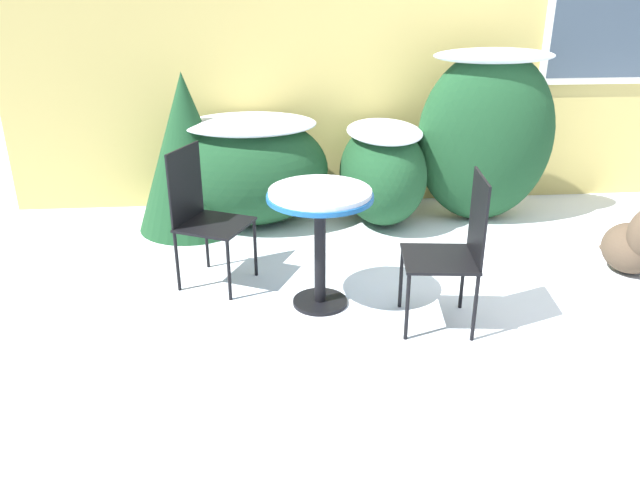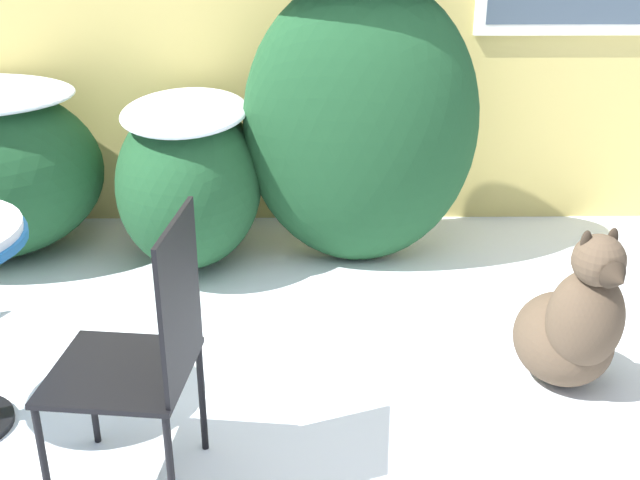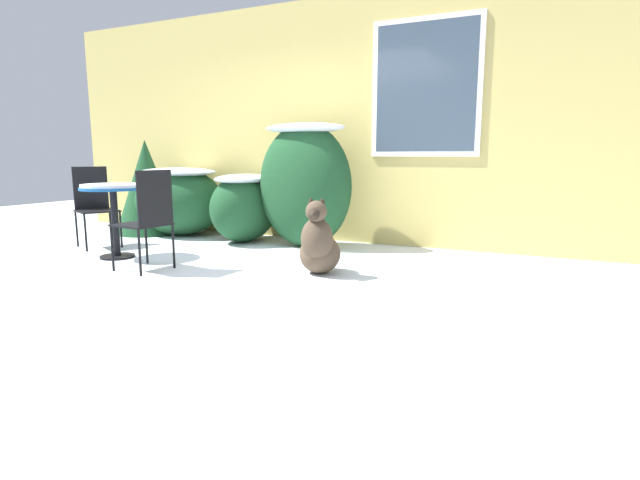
# 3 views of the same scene
# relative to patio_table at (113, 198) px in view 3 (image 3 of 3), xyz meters

# --- Properties ---
(ground_plane) EXTENTS (16.00, 16.00, 0.00)m
(ground_plane) POSITION_rel_patio_table_xyz_m (1.34, -0.13, -0.65)
(ground_plane) COLOR silver
(house_wall) EXTENTS (8.00, 0.10, 3.03)m
(house_wall) POSITION_rel_patio_table_xyz_m (1.43, 2.06, 0.88)
(house_wall) COLOR tan
(house_wall) RESTS_ON ground_plane
(shrub_left) EXTENTS (1.33, 1.01, 0.94)m
(shrub_left) POSITION_rel_patio_table_xyz_m (-0.46, 1.55, -0.15)
(shrub_left) COLOR #194223
(shrub_left) RESTS_ON ground_plane
(shrub_middle) EXTENTS (0.75, 1.07, 0.87)m
(shrub_middle) POSITION_rel_patio_table_xyz_m (0.67, 1.48, -0.18)
(shrub_middle) COLOR #194223
(shrub_middle) RESTS_ON ground_plane
(shrub_right) EXTENTS (1.19, 0.63, 1.48)m
(shrub_right) POSITION_rel_patio_table_xyz_m (1.56, 1.46, 0.13)
(shrub_right) COLOR #194223
(shrub_right) RESTS_ON ground_plane
(evergreen_bush) EXTENTS (0.91, 0.91, 1.32)m
(evergreen_bush) POSITION_rel_patio_table_xyz_m (-0.99, 1.50, 0.01)
(evergreen_bush) COLOR #194223
(evergreen_bush) RESTS_ON ground_plane
(patio_table) EXTENTS (0.67, 0.67, 0.80)m
(patio_table) POSITION_rel_patio_table_xyz_m (0.00, 0.00, 0.00)
(patio_table) COLOR black
(patio_table) RESTS_ON ground_plane
(patio_chair_near_table) EXTENTS (0.58, 0.58, 0.97)m
(patio_chair_near_table) POSITION_rel_patio_table_xyz_m (-0.77, 0.41, -0.13)
(patio_chair_near_table) COLOR black
(patio_chair_near_table) RESTS_ON ground_plane
(patio_chair_far_side) EXTENTS (0.48, 0.48, 0.97)m
(patio_chair_far_side) POSITION_rel_patio_table_xyz_m (0.78, -0.32, -0.13)
(patio_chair_far_side) COLOR black
(patio_chair_far_side) RESTS_ON ground_plane
(dog) EXTENTS (0.47, 0.62, 0.72)m
(dog) POSITION_rel_patio_table_xyz_m (2.33, 0.25, -0.38)
(dog) COLOR #4C3D2D
(dog) RESTS_ON ground_plane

